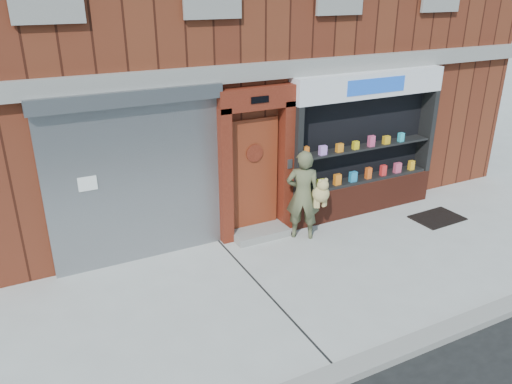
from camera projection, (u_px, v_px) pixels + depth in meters
ground at (343, 268)px, 8.71m from camera, size 80.00×80.00×0.00m
curb at (435, 336)px, 6.92m from camera, size 60.00×0.30×0.12m
building at (206, 10)px, 12.10m from camera, size 12.00×8.16×8.00m
shutter_bay at (135, 168)px, 8.38m from camera, size 3.10×0.30×3.04m
red_door_bay at (256, 164)px, 9.36m from camera, size 1.52×0.58×2.90m
pharmacy_bay at (364, 150)px, 10.40m from camera, size 3.50×0.41×3.00m
woman at (305, 195)px, 9.45m from camera, size 0.84×0.71×1.77m
doormat at (437, 218)px, 10.53m from camera, size 1.06×0.76×0.03m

